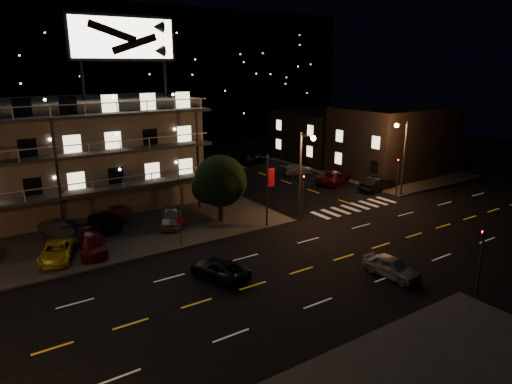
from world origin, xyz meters
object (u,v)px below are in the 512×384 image
lot_car_4 (171,217)px  road_car_east (392,267)px  road_car_west (219,269)px  tree (220,182)px  lot_car_7 (55,226)px  side_car_0 (378,184)px  lot_car_2 (57,252)px

lot_car_4 → road_car_east: lot_car_4 is taller
road_car_west → tree: bearing=-136.1°
lot_car_7 → side_car_0: (32.83, -5.26, -0.02)m
lot_car_4 → lot_car_7: (-8.79, 3.44, -0.13)m
lot_car_2 → road_car_east: bearing=-19.1°
tree → road_car_west: size_ratio=1.36×
lot_car_4 → lot_car_7: lot_car_4 is taller
lot_car_4 → road_car_west: lot_car_4 is taller
lot_car_4 → road_car_west: bearing=-72.4°
tree → lot_car_4: (-4.10, 1.41, -2.79)m
tree → lot_car_4: 5.16m
lot_car_7 → tree: bearing=148.2°
lot_car_2 → lot_car_7: 5.69m
lot_car_4 → side_car_0: lot_car_4 is taller
lot_car_2 → road_car_west: lot_car_2 is taller
tree → road_car_east: tree is taller
lot_car_2 → lot_car_4: 9.97m
side_car_0 → lot_car_7: bearing=76.2°
lot_car_7 → road_car_east: 26.70m
lot_car_4 → lot_car_2: bearing=-142.8°
tree → lot_car_7: bearing=159.4°
lot_car_4 → road_car_west: (-1.35, -10.85, -0.30)m
road_car_east → road_car_west: bearing=143.0°
lot_car_7 → side_car_0: side_car_0 is taller
side_car_0 → road_car_west: (-25.39, -9.03, -0.15)m
tree → lot_car_2: tree is taller
lot_car_7 → lot_car_2: bearing=69.3°
tree → lot_car_7: 14.08m
lot_car_2 → lot_car_7: size_ratio=1.01×
lot_car_2 → lot_car_7: (0.94, 5.61, 0.02)m
lot_car_7 → road_car_east: bearing=118.7°
lot_car_2 → side_car_0: (33.77, 0.35, 0.00)m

